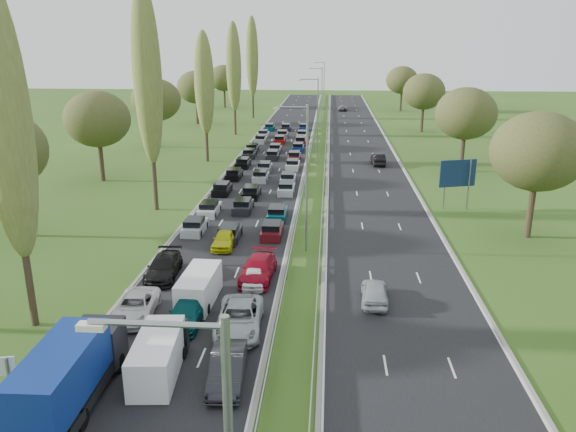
# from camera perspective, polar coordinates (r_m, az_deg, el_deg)

# --- Properties ---
(ground) EXTENTS (260.00, 260.00, 0.00)m
(ground) POSITION_cam_1_polar(r_m,az_deg,el_deg) (82.35, 2.98, 5.56)
(ground) COLOR #304C17
(ground) RESTS_ON ground
(near_carriageway) EXTENTS (10.50, 215.00, 0.04)m
(near_carriageway) POSITION_cam_1_polar(r_m,az_deg,el_deg) (85.21, -1.55, 5.97)
(near_carriageway) COLOR black
(near_carriageway) RESTS_ON ground
(far_carriageway) EXTENTS (10.50, 215.00, 0.04)m
(far_carriageway) POSITION_cam_1_polar(r_m,az_deg,el_deg) (84.93, 7.60, 5.79)
(far_carriageway) COLOR black
(far_carriageway) RESTS_ON ground
(central_reservation) EXTENTS (2.36, 215.00, 0.32)m
(central_reservation) POSITION_cam_1_polar(r_m,az_deg,el_deg) (84.69, 3.03, 6.26)
(central_reservation) COLOR gray
(central_reservation) RESTS_ON ground
(lamp_columns) EXTENTS (0.18, 140.18, 12.00)m
(lamp_columns) POSITION_cam_1_polar(r_m,az_deg,el_deg) (79.37, 3.01, 9.52)
(lamp_columns) COLOR gray
(lamp_columns) RESTS_ON ground
(poplar_row) EXTENTS (2.80, 127.80, 22.44)m
(poplar_row) POSITION_cam_1_polar(r_m,az_deg,el_deg) (71.19, -10.47, 13.55)
(poplar_row) COLOR #2D2116
(poplar_row) RESTS_ON ground
(woodland_left) EXTENTS (8.00, 166.00, 11.10)m
(woodland_left) POSITION_cam_1_polar(r_m,az_deg,el_deg) (69.86, -19.87, 8.89)
(woodland_left) COLOR #2D2116
(woodland_left) RESTS_ON ground
(woodland_right) EXTENTS (8.00, 153.00, 11.10)m
(woodland_right) POSITION_cam_1_polar(r_m,az_deg,el_deg) (70.18, 19.13, 8.99)
(woodland_right) COLOR #2D2116
(woodland_right) RESTS_ON ground
(traffic_queue_fill) EXTENTS (9.11, 69.02, 0.80)m
(traffic_queue_fill) POSITION_cam_1_polar(r_m,az_deg,el_deg) (80.27, -1.92, 5.59)
(traffic_queue_fill) COLOR #B2B7BC
(traffic_queue_fill) RESTS_ON ground
(near_car_2) EXTENTS (2.77, 5.27, 1.41)m
(near_car_2) POSITION_cam_1_polar(r_m,az_deg,el_deg) (36.88, -15.25, -8.85)
(near_car_2) COLOR silver
(near_car_2) RESTS_ON near_carriageway
(near_car_3) EXTENTS (2.49, 5.40, 1.53)m
(near_car_3) POSITION_cam_1_polar(r_m,az_deg,el_deg) (42.38, -12.53, -5.07)
(near_car_3) COLOR black
(near_car_3) RESTS_ON near_carriageway
(near_car_7) EXTENTS (2.15, 5.00, 1.43)m
(near_car_7) POSITION_cam_1_polar(r_m,az_deg,el_deg) (35.47, -10.20, -9.56)
(near_car_7) COLOR #044345
(near_car_7) RESTS_ON near_carriageway
(near_car_8) EXTENTS (1.76, 4.30, 1.46)m
(near_car_8) POSITION_cam_1_polar(r_m,az_deg,el_deg) (47.57, -6.47, -2.31)
(near_car_8) COLOR #C7CB0D
(near_car_8) RESTS_ON near_carriageway
(near_car_9) EXTENTS (2.00, 4.91, 1.58)m
(near_car_9) POSITION_cam_1_polar(r_m,az_deg,el_deg) (29.53, -6.16, -15.09)
(near_car_9) COLOR black
(near_car_9) RESTS_ON near_carriageway
(near_car_10) EXTENTS (2.95, 5.88, 1.60)m
(near_car_10) POSITION_cam_1_polar(r_m,az_deg,el_deg) (34.14, -4.98, -10.29)
(near_car_10) COLOR #AAAFB3
(near_car_10) RESTS_ON near_carriageway
(near_car_11) EXTENTS (2.53, 5.57, 1.58)m
(near_car_11) POSITION_cam_1_polar(r_m,az_deg,el_deg) (41.03, -3.04, -5.38)
(near_car_11) COLOR maroon
(near_car_11) RESTS_ON near_carriageway
(near_car_12) EXTENTS (1.72, 3.91, 1.31)m
(near_car_12) POSITION_cam_1_polar(r_m,az_deg,el_deg) (40.17, -3.44, -6.11)
(near_car_12) COLOR white
(near_car_12) RESTS_ON near_carriageway
(far_car_0) EXTENTS (1.91, 4.37, 1.47)m
(far_car_0) POSITION_cam_1_polar(r_m,az_deg,el_deg) (37.93, 8.79, -7.62)
(far_car_0) COLOR #A0A6A9
(far_car_0) RESTS_ON far_carriageway
(far_car_1) EXTENTS (1.86, 4.89, 1.59)m
(far_car_1) POSITION_cam_1_polar(r_m,az_deg,el_deg) (80.77, 9.15, 5.73)
(far_car_1) COLOR black
(far_car_1) RESTS_ON far_carriageway
(far_car_2) EXTENTS (2.52, 5.02, 1.36)m
(far_car_2) POSITION_cam_1_polar(r_m,az_deg,el_deg) (146.47, 5.54, 10.88)
(far_car_2) COLOR slate
(far_car_2) RESTS_ON far_carriageway
(blue_lorry) EXTENTS (2.34, 8.41, 3.55)m
(blue_lorry) POSITION_cam_1_polar(r_m,az_deg,el_deg) (28.88, -21.16, -14.63)
(blue_lorry) COLOR black
(blue_lorry) RESTS_ON near_carriageway
(white_van_front) EXTENTS (2.08, 5.31, 2.13)m
(white_van_front) POSITION_cam_1_polar(r_m,az_deg,el_deg) (30.67, -12.99, -13.52)
(white_van_front) COLOR white
(white_van_front) RESTS_ON near_carriageway
(white_van_rear) EXTENTS (2.02, 5.16, 2.08)m
(white_van_rear) POSITION_cam_1_polar(r_m,az_deg,el_deg) (38.01, -8.94, -7.05)
(white_van_rear) COLOR white
(white_van_rear) RESTS_ON near_carriageway
(info_sign) EXTENTS (1.48, 0.44, 2.10)m
(info_sign) POSITION_cam_1_polar(r_m,az_deg,el_deg) (31.37, -27.21, -13.82)
(info_sign) COLOR gray
(info_sign) RESTS_ON ground
(direction_sign) EXTENTS (3.85, 1.28, 5.20)m
(direction_sign) POSITION_cam_1_polar(r_m,az_deg,el_deg) (60.03, 16.85, 3.96)
(direction_sign) COLOR gray
(direction_sign) RESTS_ON ground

